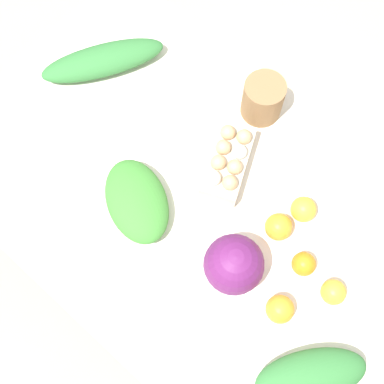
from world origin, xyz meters
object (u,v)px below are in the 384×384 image
at_px(greens_bunch_kale, 311,375).
at_px(greens_bunch_chard, 103,60).
at_px(egg_carton, 228,161).
at_px(orange_1, 280,309).
at_px(greens_bunch_scallion, 137,201).
at_px(orange_0, 304,264).
at_px(paper_bag, 263,99).
at_px(cabbage_purple, 234,264).
at_px(orange_4, 278,227).
at_px(orange_2, 303,209).
at_px(orange_3, 333,292).

bearing_deg(greens_bunch_kale, greens_bunch_chard, 162.78).
xyz_separation_m(egg_carton, orange_1, (0.36, -0.23, -0.01)).
relative_size(greens_bunch_scallion, orange_0, 3.98).
bearing_deg(orange_0, orange_1, -79.52).
bearing_deg(paper_bag, greens_bunch_scallion, -98.17).
distance_m(paper_bag, greens_bunch_scallion, 0.47).
height_order(egg_carton, greens_bunch_chard, egg_carton).
distance_m(cabbage_purple, orange_4, 0.18).
relative_size(greens_bunch_chard, orange_1, 5.19).
relative_size(greens_bunch_kale, orange_0, 4.31).
distance_m(orange_0, orange_2, 0.15).
bearing_deg(orange_0, orange_3, -5.22).
bearing_deg(greens_bunch_scallion, orange_2, 38.26).
bearing_deg(orange_0, greens_bunch_scallion, -160.22).
bearing_deg(orange_1, cabbage_purple, 179.12).
distance_m(cabbage_purple, greens_bunch_scallion, 0.32).
xyz_separation_m(paper_bag, orange_4, (0.27, -0.27, -0.03)).
relative_size(paper_bag, orange_0, 2.02).
height_order(paper_bag, greens_bunch_kale, paper_bag).
xyz_separation_m(egg_carton, greens_bunch_kale, (0.52, -0.31, -0.00)).
distance_m(cabbage_purple, egg_carton, 0.31).
bearing_deg(orange_2, paper_bag, 147.88).
bearing_deg(egg_carton, cabbage_purple, -161.87).
relative_size(egg_carton, orange_0, 3.90).
distance_m(egg_carton, orange_2, 0.25).
bearing_deg(orange_4, greens_bunch_scallion, -149.74).
relative_size(cabbage_purple, greens_bunch_kale, 0.56).
distance_m(orange_0, orange_4, 0.12).
height_order(greens_bunch_scallion, orange_3, greens_bunch_scallion).
bearing_deg(orange_4, greens_bunch_kale, -40.46).
distance_m(paper_bag, orange_3, 0.58).
bearing_deg(orange_3, greens_bunch_chard, 173.17).
relative_size(greens_bunch_chard, orange_2, 5.36).
height_order(greens_bunch_scallion, orange_2, greens_bunch_scallion).
xyz_separation_m(greens_bunch_chard, greens_bunch_scallion, (0.40, -0.27, 0.00)).
height_order(greens_bunch_kale, orange_3, greens_bunch_kale).
height_order(greens_bunch_kale, orange_2, greens_bunch_kale).
distance_m(orange_3, orange_4, 0.22).
bearing_deg(orange_3, greens_bunch_kale, -69.31).
height_order(paper_bag, orange_3, paper_bag).
height_order(egg_carton, orange_2, egg_carton).
bearing_deg(orange_2, greens_bunch_kale, -50.92).
relative_size(greens_bunch_scallion, orange_4, 3.44).
height_order(greens_bunch_chard, orange_4, same).
bearing_deg(orange_3, cabbage_purple, -152.22).
relative_size(egg_carton, paper_bag, 1.93).
bearing_deg(egg_carton, greens_bunch_scallion, 132.05).
height_order(greens_bunch_kale, orange_4, greens_bunch_kale).
bearing_deg(greens_bunch_scallion, greens_bunch_kale, -4.65).
relative_size(orange_1, orange_3, 1.10).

